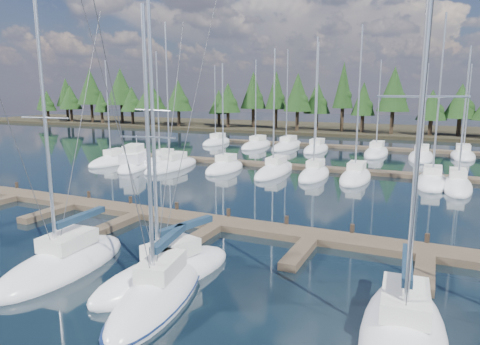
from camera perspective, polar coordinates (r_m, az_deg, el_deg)
The scene contains 11 objects.
ground at distance 38.21m, azimuth 5.72°, elevation -2.09°, with size 260.00×260.00×0.00m, color black.
far_shore at distance 96.39m, azimuth 17.41°, elevation 5.42°, with size 220.00×30.00×0.60m, color black.
main_dock at distance 26.91m, azimuth -3.09°, elevation -7.13°, with size 44.00×6.13×0.90m.
back_docks at distance 56.77m, azimuth 12.15°, elevation 2.15°, with size 50.00×21.80×0.40m.
front_sailboat_2 at distance 22.77m, azimuth -22.40°, elevation -11.14°, with size 3.40×8.03×13.29m.
front_sailboat_3 at distance 20.33m, azimuth -9.84°, elevation -13.08°, with size 4.59×8.17×13.98m.
front_sailboat_4 at distance 18.56m, azimuth -10.81°, elevation -15.59°, with size 4.03×8.28×12.32m.
front_sailboat_5 at distance 16.66m, azimuth 20.92°, elevation -19.37°, with size 3.38×8.89×15.11m.
back_sailboat_rows at distance 52.98m, azimuth 10.89°, elevation 1.67°, with size 46.21×33.05×16.38m.
motor_yacht_left at distance 49.58m, azimuth -13.80°, elevation 1.19°, with size 5.81×9.17×4.35m.
tree_line at distance 86.80m, azimuth 14.96°, elevation 9.69°, with size 184.47×11.64×13.58m.
Camera 1 is at (11.93, -5.30, 8.47)m, focal length 32.00 mm.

